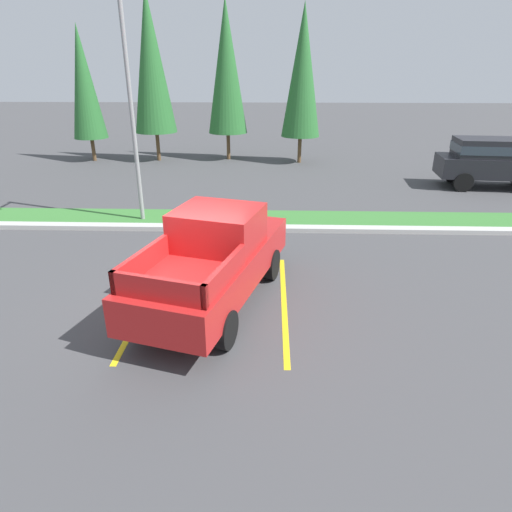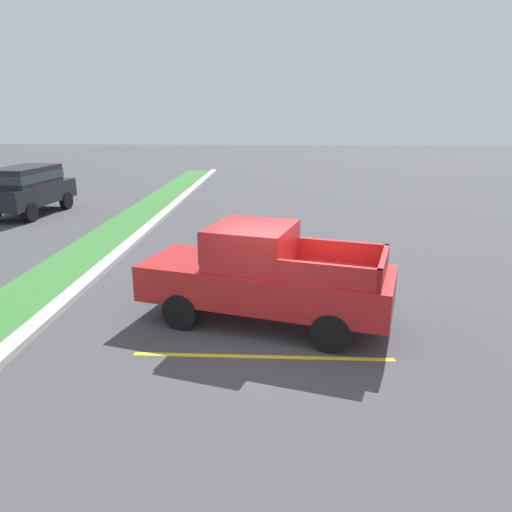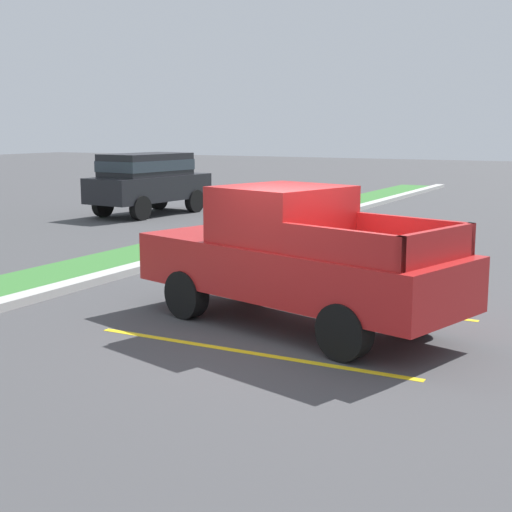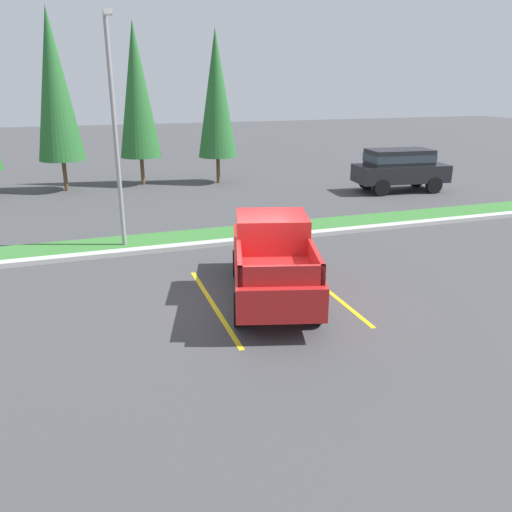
{
  "view_description": "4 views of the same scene",
  "coord_description": "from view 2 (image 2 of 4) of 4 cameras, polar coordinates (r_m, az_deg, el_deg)",
  "views": [
    {
      "loc": [
        1.8,
        -8.48,
        4.9
      ],
      "look_at": [
        1.5,
        0.46,
        1.05
      ],
      "focal_mm": 31.01,
      "sensor_mm": 36.0,
      "label": 1
    },
    {
      "loc": [
        -8.83,
        -0.0,
        4.3
      ],
      "look_at": [
        0.55,
        0.45,
        1.48
      ],
      "focal_mm": 33.55,
      "sensor_mm": 36.0,
      "label": 2
    },
    {
      "loc": [
        -9.28,
        -4.32,
        2.96
      ],
      "look_at": [
        0.5,
        0.9,
        1.03
      ],
      "focal_mm": 51.83,
      "sensor_mm": 36.0,
      "label": 3
    },
    {
      "loc": [
        -3.71,
        -11.12,
        5.22
      ],
      "look_at": [
        0.03,
        -0.13,
        1.3
      ],
      "focal_mm": 36.05,
      "sensor_mm": 36.0,
      "label": 4
    }
  ],
  "objects": [
    {
      "name": "parking_line_far",
      "position": [
        11.78,
        1.35,
        -4.69
      ],
      "size": [
        0.12,
        4.8,
        0.01
      ],
      "primitive_type": "cube",
      "color": "yellow",
      "rests_on": "ground"
    },
    {
      "name": "pickup_truck_main",
      "position": [
        9.99,
        0.88,
        -2.35
      ],
      "size": [
        3.26,
        5.54,
        2.1
      ],
      "color": "black",
      "rests_on": "ground"
    },
    {
      "name": "parking_line_near",
      "position": [
        8.97,
        0.83,
        -11.91
      ],
      "size": [
        0.12,
        4.8,
        0.01
      ],
      "primitive_type": "cube",
      "color": "yellow",
      "rests_on": "ground"
    },
    {
      "name": "suv_distant",
      "position": [
        23.13,
        -25.54,
        7.47
      ],
      "size": [
        4.76,
        2.32,
        2.1
      ],
      "color": "black",
      "rests_on": "ground"
    },
    {
      "name": "ground_plane",
      "position": [
        9.82,
        2.51,
        -9.28
      ],
      "size": [
        120.0,
        120.0,
        0.0
      ],
      "primitive_type": "plane",
      "color": "#424244"
    },
    {
      "name": "curb_strip",
      "position": [
        10.99,
        -24.8,
        -7.54
      ],
      "size": [
        56.0,
        0.4,
        0.15
      ],
      "primitive_type": "cube",
      "color": "#B2B2AD",
      "rests_on": "ground"
    }
  ]
}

